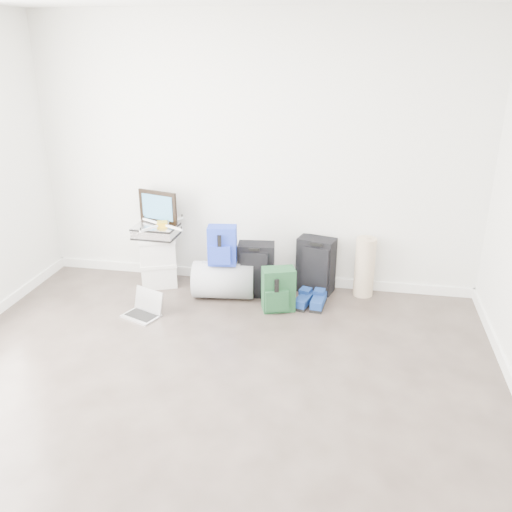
% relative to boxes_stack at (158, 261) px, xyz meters
% --- Properties ---
extents(ground, '(5.00, 5.00, 0.00)m').
position_rel_boxes_stack_xyz_m(ground, '(0.98, -2.21, -0.27)').
color(ground, '#342B26').
rests_on(ground, ground).
extents(room_envelope, '(4.52, 5.02, 2.71)m').
position_rel_boxes_stack_xyz_m(room_envelope, '(0.98, -2.20, 1.45)').
color(room_envelope, silver).
rests_on(room_envelope, ground).
extents(boxes_stack, '(0.46, 0.42, 0.53)m').
position_rel_boxes_stack_xyz_m(boxes_stack, '(0.00, 0.00, 0.00)').
color(boxes_stack, silver).
rests_on(boxes_stack, ground).
extents(briefcase, '(0.44, 0.33, 0.12)m').
position_rel_boxes_stack_xyz_m(briefcase, '(0.00, 0.00, 0.33)').
color(briefcase, '#B2B2B7').
rests_on(briefcase, boxes_stack).
extents(painting, '(0.44, 0.15, 0.34)m').
position_rel_boxes_stack_xyz_m(painting, '(0.00, 0.10, 0.56)').
color(painting, black).
rests_on(painting, briefcase).
extents(drone, '(0.52, 0.52, 0.05)m').
position_rel_boxes_stack_xyz_m(drone, '(0.08, -0.02, 0.41)').
color(drone, gold).
rests_on(drone, briefcase).
extents(duffel_bag, '(0.64, 0.43, 0.37)m').
position_rel_boxes_stack_xyz_m(duffel_bag, '(0.74, -0.16, -0.08)').
color(duffel_bag, gray).
rests_on(duffel_bag, ground).
extents(blue_backpack, '(0.29, 0.23, 0.38)m').
position_rel_boxes_stack_xyz_m(blue_backpack, '(0.74, -0.19, 0.29)').
color(blue_backpack, '#1C2DB6').
rests_on(blue_backpack, duffel_bag).
extents(large_suitcase, '(0.37, 0.26, 0.55)m').
position_rel_boxes_stack_xyz_m(large_suitcase, '(1.05, -0.06, 0.01)').
color(large_suitcase, black).
rests_on(large_suitcase, ground).
extents(green_backpack, '(0.34, 0.30, 0.42)m').
position_rel_boxes_stack_xyz_m(green_backpack, '(1.32, -0.34, -0.06)').
color(green_backpack, '#153B23').
rests_on(green_backpack, ground).
extents(carry_on, '(0.41, 0.32, 0.57)m').
position_rel_boxes_stack_xyz_m(carry_on, '(1.63, 0.14, 0.02)').
color(carry_on, black).
rests_on(carry_on, ground).
extents(shoes, '(0.31, 0.33, 0.10)m').
position_rel_boxes_stack_xyz_m(shoes, '(1.63, -0.21, -0.22)').
color(shoes, black).
rests_on(shoes, ground).
extents(rolled_rug, '(0.20, 0.20, 0.61)m').
position_rel_boxes_stack_xyz_m(rolled_rug, '(2.12, 0.15, 0.03)').
color(rolled_rug, tan).
rests_on(rolled_rug, ground).
extents(laptop, '(0.39, 0.34, 0.23)m').
position_rel_boxes_stack_xyz_m(laptop, '(0.10, -0.68, -0.21)').
color(laptop, silver).
rests_on(laptop, ground).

